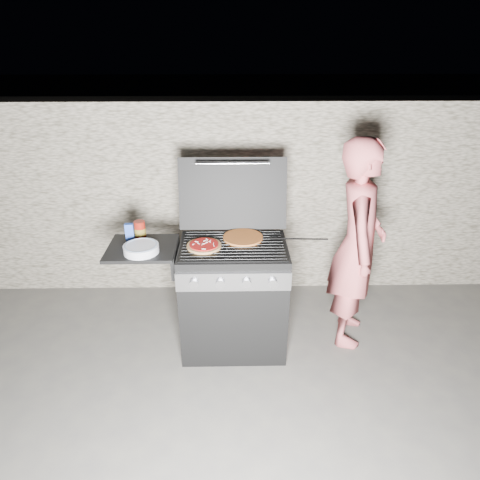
{
  "coord_description": "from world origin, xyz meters",
  "views": [
    {
      "loc": [
        -0.0,
        -2.81,
        2.32
      ],
      "look_at": [
        0.05,
        0.0,
        0.95
      ],
      "focal_mm": 32.0,
      "sensor_mm": 36.0,
      "label": 1
    }
  ],
  "objects_px": {
    "pizza_topped": "(204,245)",
    "person": "(357,245)",
    "gas_grill": "(202,297)",
    "sauce_jar": "(140,229)"
  },
  "relations": [
    {
      "from": "person",
      "to": "sauce_jar",
      "type": "bearing_deg",
      "value": 101.55
    },
    {
      "from": "gas_grill",
      "to": "pizza_topped",
      "type": "relative_size",
      "value": 5.35
    },
    {
      "from": "pizza_topped",
      "to": "sauce_jar",
      "type": "height_order",
      "value": "sauce_jar"
    },
    {
      "from": "pizza_topped",
      "to": "sauce_jar",
      "type": "xyz_separation_m",
      "value": [
        -0.5,
        0.2,
        0.04
      ]
    },
    {
      "from": "pizza_topped",
      "to": "person",
      "type": "relative_size",
      "value": 0.15
    },
    {
      "from": "gas_grill",
      "to": "person",
      "type": "relative_size",
      "value": 0.8
    },
    {
      "from": "gas_grill",
      "to": "sauce_jar",
      "type": "xyz_separation_m",
      "value": [
        -0.46,
        0.17,
        0.51
      ]
    },
    {
      "from": "person",
      "to": "gas_grill",
      "type": "bearing_deg",
      "value": 108.96
    },
    {
      "from": "pizza_topped",
      "to": "person",
      "type": "height_order",
      "value": "person"
    },
    {
      "from": "pizza_topped",
      "to": "sauce_jar",
      "type": "distance_m",
      "value": 0.54
    }
  ]
}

